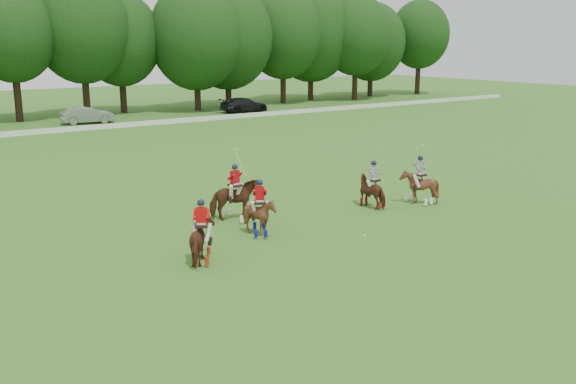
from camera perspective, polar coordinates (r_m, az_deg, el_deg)
ground at (r=23.83m, az=4.60°, el=-5.40°), size 180.00×180.00×0.00m
tree_line at (r=66.97m, az=-23.11°, el=12.83°), size 117.98×14.32×14.75m
boundary_rail at (r=57.62m, az=-20.44°, el=5.13°), size 120.00×0.10×0.44m
car_mid at (r=63.17m, az=-17.39°, el=6.53°), size 4.95×2.26×1.58m
car_right at (r=70.33m, az=-3.92°, el=7.74°), size 5.40×2.23×1.56m
polo_red_a at (r=22.74m, az=-7.65°, el=-4.23°), size 1.68×2.02×2.28m
polo_red_b at (r=27.81m, az=-4.70°, el=-0.69°), size 1.99×1.77×3.02m
polo_red_c at (r=25.67m, az=-2.51°, el=-2.08°), size 1.80×1.85×2.27m
polo_stripe_a at (r=30.21m, az=7.56°, el=0.13°), size 1.13×1.85×2.75m
polo_stripe_b at (r=31.19m, az=11.58°, el=0.49°), size 1.43×1.58×2.87m
polo_ball at (r=25.81m, az=6.85°, el=-3.86°), size 0.09×0.09×0.09m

